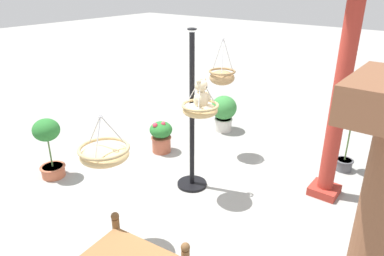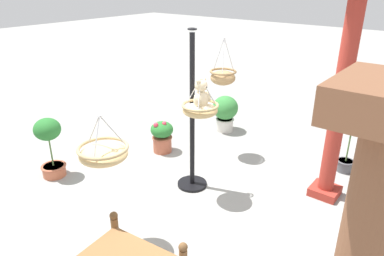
# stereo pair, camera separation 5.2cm
# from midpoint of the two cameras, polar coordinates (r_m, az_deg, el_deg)

# --- Properties ---
(ground_plane) EXTENTS (40.00, 40.00, 0.00)m
(ground_plane) POSITION_cam_midpoint_polar(r_m,az_deg,el_deg) (5.29, -0.49, -10.14)
(ground_plane) COLOR gray
(display_pole_central) EXTENTS (0.44, 0.44, 2.30)m
(display_pole_central) POSITION_cam_midpoint_polar(r_m,az_deg,el_deg) (5.10, 0.32, -2.42)
(display_pole_central) COLOR black
(display_pole_central) RESTS_ON ground
(hanging_basket_with_teddy) EXTENTS (0.48, 0.48, 0.51)m
(hanging_basket_with_teddy) POSITION_cam_midpoint_polar(r_m,az_deg,el_deg) (4.61, 1.64, 3.03)
(hanging_basket_with_teddy) COLOR tan
(teddy_bear) EXTENTS (0.29, 0.26, 0.42)m
(teddy_bear) POSITION_cam_midpoint_polar(r_m,az_deg,el_deg) (4.54, 1.88, 5.09)
(teddy_bear) COLOR beige
(hanging_basket_left_high) EXTENTS (0.43, 0.43, 0.76)m
(hanging_basket_left_high) POSITION_cam_midpoint_polar(r_m,az_deg,el_deg) (5.83, 5.22, 8.16)
(hanging_basket_left_high) COLOR #A37F51
(hanging_basket_right_low) EXTENTS (0.54, 0.54, 0.53)m
(hanging_basket_right_low) POSITION_cam_midpoint_polar(r_m,az_deg,el_deg) (3.83, -13.60, -3.93)
(hanging_basket_right_low) COLOR tan
(greenhouse_pillar_left) EXTENTS (0.40, 0.40, 2.93)m
(greenhouse_pillar_left) POSITION_cam_midpoint_polar(r_m,az_deg,el_deg) (4.99, 22.87, 3.96)
(greenhouse_pillar_left) COLOR #9E2D23
(greenhouse_pillar_left) RESTS_ON ground
(potted_plant_fern_front) EXTENTS (0.29, 0.29, 1.04)m
(potted_plant_fern_front) POSITION_cam_midpoint_polar(r_m,az_deg,el_deg) (6.09, 24.13, -1.81)
(potted_plant_fern_front) COLOR #4C4C51
(potted_plant_fern_front) RESTS_ON ground
(potted_plant_flowering_red) EXTENTS (0.40, 0.40, 0.60)m
(potted_plant_flowering_red) POSITION_cam_midpoint_polar(r_m,az_deg,el_deg) (6.31, -4.58, -1.20)
(potted_plant_flowering_red) COLOR #AD563D
(potted_plant_flowering_red) RESTS_ON ground
(potted_plant_tall_leafy) EXTENTS (0.40, 0.40, 0.96)m
(potted_plant_tall_leafy) POSITION_cam_midpoint_polar(r_m,az_deg,el_deg) (5.83, -21.57, -2.34)
(potted_plant_tall_leafy) COLOR #BC6042
(potted_plant_tall_leafy) RESTS_ON ground
(potted_plant_small_succulent) EXTENTS (0.51, 0.51, 0.73)m
(potted_plant_small_succulent) POSITION_cam_midpoint_polar(r_m,az_deg,el_deg) (7.15, 5.53, 2.66)
(potted_plant_small_succulent) COLOR beige
(potted_plant_small_succulent) RESTS_ON ground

